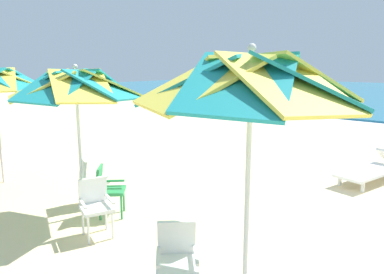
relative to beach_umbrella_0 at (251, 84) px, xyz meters
The scene contains 8 objects.
ground_plane 3.82m from the beach_umbrella_0, 90.88° to the left, with size 80.00×80.00×0.00m, color beige.
beach_umbrella_0 is the anchor object (origin of this frame).
plastic_chair_0 2.01m from the beach_umbrella_0, 160.54° to the right, with size 0.63×0.63×0.87m.
beach_umbrella_1 3.49m from the beach_umbrella_0, behind, with size 2.14×2.14×2.53m.
plastic_chair_1 4.31m from the beach_umbrella_0, 169.62° to the left, with size 0.57×0.59×0.87m.
plastic_chair_2 3.73m from the beach_umbrella_0, 169.29° to the left, with size 0.63×0.63×0.87m.
plastic_chair_3 3.28m from the beach_umbrella_0, behind, with size 0.58×0.56×0.87m.
sun_lounger_1 5.99m from the beach_umbrella_0, 94.44° to the left, with size 1.05×2.23×0.62m.
Camera 1 is at (1.91, -5.85, 2.53)m, focal length 34.71 mm.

